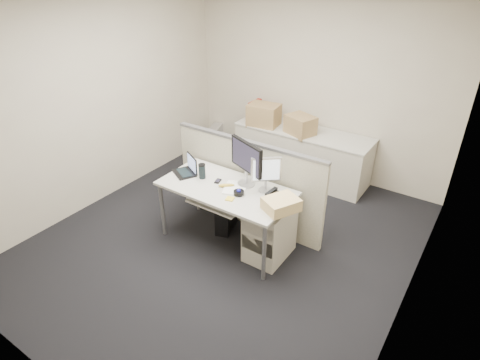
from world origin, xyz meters
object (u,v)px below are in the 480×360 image
Objects in this scene: desk at (226,192)px; desk_phone at (277,198)px; laptop at (184,166)px; monitor_main at (246,164)px.

desk_phone is at bearing 7.59° from desk.
laptop is at bearing -178.06° from desk.
desk is at bearing 30.58° from laptop.
desk is 0.62m from laptop.
desk_phone reaches higher than desk.
laptop is (-0.59, -0.02, 0.17)m from desk.
monitor_main is at bearing 171.55° from desk_phone.
laptop is at bearing -171.12° from desk_phone.
laptop is 1.20m from desk_phone.
desk_phone is at bearing 33.44° from laptop.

